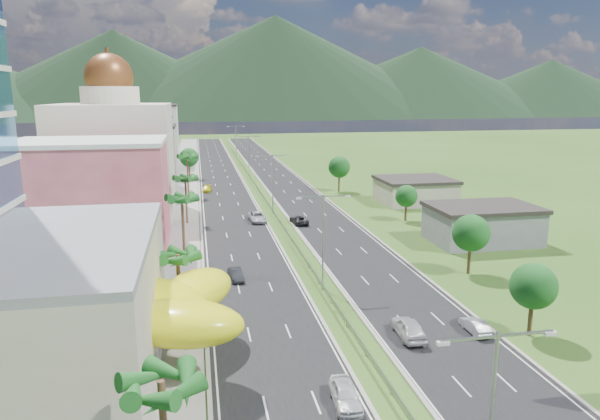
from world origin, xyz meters
TOP-DOWN VIEW (x-y plane):
  - ground at (0.00, 0.00)m, footprint 500.00×500.00m
  - road_left at (-7.50, 90.00)m, footprint 11.00×260.00m
  - road_right at (7.50, 90.00)m, footprint 11.00×260.00m
  - sidewalk_left at (-17.00, 90.00)m, footprint 7.00×260.00m
  - median_guardrail at (0.00, 71.99)m, footprint 0.10×216.06m
  - streetlight_median_a at (0.00, -25.00)m, footprint 6.04×0.25m
  - streetlight_median_b at (0.00, 10.00)m, footprint 6.04×0.25m
  - streetlight_median_c at (0.00, 50.00)m, footprint 6.04×0.25m
  - streetlight_median_d at (0.00, 95.00)m, footprint 6.04×0.25m
  - streetlight_median_e at (0.00, 140.00)m, footprint 6.04×0.25m
  - lime_canopy at (-20.00, -4.00)m, footprint 18.00×15.00m
  - pink_shophouse at (-28.00, 32.00)m, footprint 20.00×15.00m
  - domed_building at (-28.00, 55.00)m, footprint 20.00×20.00m
  - midrise_grey at (-27.00, 80.00)m, footprint 16.00×15.00m
  - midrise_beige at (-27.00, 102.00)m, footprint 16.00×15.00m
  - midrise_white at (-27.00, 125.00)m, footprint 16.00×15.00m
  - shed_near at (28.00, 25.00)m, footprint 15.00×10.00m
  - shed_far at (30.00, 55.00)m, footprint 14.00×12.00m
  - palm_tree_a at (-15.50, -22.00)m, footprint 3.60×3.60m
  - palm_tree_b at (-15.50, 2.00)m, footprint 3.60×3.60m
  - palm_tree_c at (-15.50, 22.00)m, footprint 3.60×3.60m
  - palm_tree_d at (-15.50, 45.00)m, footprint 3.60×3.60m
  - palm_tree_e at (-15.50, 70.00)m, footprint 3.60×3.60m
  - leafy_tree_lfar at (-15.50, 95.00)m, footprint 4.90×4.90m
  - leafy_tree_ra at (16.00, -5.00)m, footprint 4.20×4.20m
  - leafy_tree_rb at (19.00, 12.00)m, footprint 4.55×4.55m
  - leafy_tree_rc at (22.00, 40.00)m, footprint 3.85×3.85m
  - leafy_tree_rd at (18.00, 70.00)m, footprint 4.90×4.90m
  - mountain_ridge at (60.00, 450.00)m, footprint 860.00×140.00m
  - car_white_near_left at (-3.68, -12.68)m, footprint 2.15×4.74m
  - car_dark_left at (-9.43, 15.12)m, footprint 1.85×4.16m
  - car_silver_mid_left at (-3.55, 44.21)m, footprint 3.13×6.00m
  - car_yellow_far_left at (-11.46, 75.23)m, footprint 2.32×4.71m
  - car_white_near_right at (4.93, -3.26)m, footprint 2.40×5.35m
  - car_silver_right at (11.37, -3.53)m, footprint 1.38×3.92m
  - car_dark_far_right at (3.20, 41.18)m, footprint 2.87×5.16m
  - motorcycle at (-10.96, 11.70)m, footprint 0.83×2.22m

SIDE VIEW (x-z plane):
  - ground at x=0.00m, z-range 0.00..0.00m
  - mountain_ridge at x=60.00m, z-range -45.00..45.00m
  - road_left at x=-7.50m, z-range 0.00..0.04m
  - road_right at x=7.50m, z-range 0.00..0.04m
  - sidewalk_left at x=-17.00m, z-range 0.00..0.12m
  - median_guardrail at x=0.00m, z-range 0.24..1.00m
  - car_silver_right at x=11.37m, z-range 0.04..1.33m
  - car_yellow_far_left at x=-11.46m, z-range 0.04..1.36m
  - car_dark_left at x=-9.43m, z-range 0.04..1.37m
  - car_dark_far_right at x=3.20m, z-range 0.04..1.40m
  - motorcycle at x=-10.96m, z-range 0.04..1.43m
  - car_white_near_left at x=-3.68m, z-range 0.04..1.62m
  - car_silver_mid_left at x=-3.55m, z-range 0.04..1.65m
  - car_white_near_right at x=4.93m, z-range 0.04..1.83m
  - shed_far at x=30.00m, z-range 0.00..4.40m
  - shed_near at x=28.00m, z-range 0.00..5.00m
  - leafy_tree_rc at x=22.00m, z-range 1.21..7.54m
  - leafy_tree_ra at x=16.00m, z-range 1.33..8.23m
  - lime_canopy at x=-20.00m, z-range 1.29..8.69m
  - leafy_tree_rb at x=19.00m, z-range 1.44..8.92m
  - leafy_tree_lfar at x=-15.50m, z-range 1.55..9.60m
  - leafy_tree_rd at x=18.00m, z-range 1.55..9.60m
  - midrise_beige at x=-27.00m, z-range 0.00..13.00m
  - streetlight_median_a at x=0.00m, z-range 1.25..12.25m
  - streetlight_median_b at x=0.00m, z-range 1.25..12.25m
  - streetlight_median_c at x=0.00m, z-range 1.25..12.25m
  - streetlight_median_d at x=0.00m, z-range 1.25..12.25m
  - streetlight_median_e at x=0.00m, z-range 1.25..12.25m
  - palm_tree_b at x=-15.50m, z-range 3.01..11.11m
  - pink_shophouse at x=-28.00m, z-range 0.00..15.00m
  - palm_tree_d at x=-15.50m, z-range 3.24..11.84m
  - midrise_grey at x=-27.00m, z-range 0.00..16.00m
  - palm_tree_a at x=-15.50m, z-range 3.47..12.57m
  - palm_tree_e at x=-15.50m, z-range 3.61..13.01m
  - palm_tree_c at x=-15.50m, z-range 3.70..13.30m
  - midrise_white at x=-27.00m, z-range 0.00..18.00m
  - domed_building at x=-28.00m, z-range -3.00..25.70m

